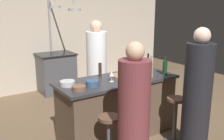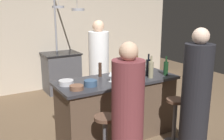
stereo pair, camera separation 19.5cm
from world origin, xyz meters
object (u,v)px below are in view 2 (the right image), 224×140
at_px(wine_glass_by_chef, 147,63).
at_px(mixing_bowl_blue, 91,83).
at_px(cutting_board, 121,75).
at_px(wine_bottle_green, 128,75).
at_px(bar_stool_left, 105,140).
at_px(wine_bottle_white, 151,69).
at_px(wine_bottle_amber, 137,67).
at_px(pepper_mill, 100,70).
at_px(stove_range, 62,72).
at_px(bar_stool_right, 175,119).
at_px(wine_glass_near_right_guest, 139,70).
at_px(potted_plant, 154,79).
at_px(wine_bottle_dark, 148,67).
at_px(wine_glass_near_left_guest, 111,74).
at_px(guest_right, 195,100).
at_px(wine_bottle_red, 166,68).
at_px(mixing_bowl_wooden, 77,87).
at_px(chef, 99,71).
at_px(guest_left, 128,123).
at_px(mixing_bowl_steel, 66,83).

distance_m(wine_glass_by_chef, mixing_bowl_blue, 1.25).
bearing_deg(cutting_board, wine_bottle_green, -107.53).
distance_m(bar_stool_left, wine_bottle_white, 1.26).
bearing_deg(wine_bottle_amber, pepper_mill, 164.38).
bearing_deg(stove_range, bar_stool_right, -79.38).
relative_size(pepper_mill, wine_glass_near_right_guest, 1.44).
relative_size(potted_plant, wine_glass_near_right_guest, 3.56).
bearing_deg(potted_plant, cutting_board, -143.54).
xyz_separation_m(bar_stool_right, wine_bottle_dark, (-0.07, 0.54, 0.66)).
relative_size(bar_stool_left, wine_bottle_dark, 2.03).
bearing_deg(wine_glass_near_right_guest, wine_glass_near_left_guest, 178.23).
bearing_deg(guest_right, pepper_mill, 120.51).
bearing_deg(wine_bottle_red, mixing_bowl_wooden, 178.65).
bearing_deg(wine_bottle_amber, wine_bottle_dark, -60.65).
bearing_deg(wine_glass_by_chef, mixing_bowl_blue, -164.11).
height_order(wine_bottle_dark, wine_bottle_green, wine_bottle_dark).
relative_size(chef, wine_bottle_green, 5.64).
bearing_deg(pepper_mill, guest_left, -104.90).
xyz_separation_m(cutting_board, wine_bottle_red, (0.60, -0.32, 0.10)).
distance_m(potted_plant, cutting_board, 2.15).
distance_m(bar_stool_left, wine_bottle_amber, 1.35).
bearing_deg(bar_stool_left, guest_left, -81.53).
relative_size(guest_left, wine_glass_near_right_guest, 10.97).
bearing_deg(wine_bottle_green, mixing_bowl_wooden, 174.14).
bearing_deg(chef, potted_plant, 15.26).
bearing_deg(wine_bottle_white, guest_right, -82.10).
height_order(wine_bottle_white, mixing_bowl_wooden, wine_bottle_white).
relative_size(chef, guest_left, 1.06).
xyz_separation_m(guest_right, wine_bottle_dark, (-0.06, 0.89, 0.25)).
xyz_separation_m(wine_bottle_dark, wine_glass_near_right_guest, (-0.17, -0.01, -0.03)).
distance_m(bar_stool_left, potted_plant, 3.07).
relative_size(wine_bottle_white, mixing_bowl_steel, 1.63).
height_order(cutting_board, wine_bottle_red, wine_bottle_red).
height_order(pepper_mill, wine_bottle_amber, wine_bottle_amber).
relative_size(bar_stool_left, pepper_mill, 3.24).
height_order(guest_right, potted_plant, guest_right).
xyz_separation_m(wine_bottle_amber, wine_glass_near_right_guest, (-0.08, -0.17, -0.01)).
relative_size(stove_range, wine_glass_near_left_guest, 6.10).
bearing_deg(wine_glass_near_left_guest, potted_plant, 36.02).
bearing_deg(bar_stool_right, wine_bottle_green, 144.39).
bearing_deg(wine_glass_by_chef, mixing_bowl_wooden, -164.60).
bearing_deg(chef, mixing_bowl_wooden, -129.22).
distance_m(chef, wine_glass_near_left_guest, 1.05).
height_order(wine_bottle_green, wine_bottle_amber, wine_bottle_green).
relative_size(stove_range, bar_stool_right, 1.31).
distance_m(chef, wine_bottle_dark, 1.07).
relative_size(bar_stool_right, mixing_bowl_wooden, 3.80).
bearing_deg(bar_stool_left, guest_right, -17.66).
distance_m(wine_bottle_amber, mixing_bowl_steel, 1.16).
distance_m(guest_right, wine_bottle_dark, 0.93).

